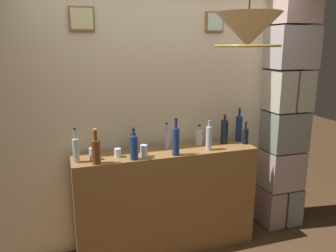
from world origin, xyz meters
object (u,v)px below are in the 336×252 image
(liquor_bottle_tequila, at_px, (199,137))
(liquor_bottle_port, at_px, (96,151))
(liquor_bottle_whiskey, at_px, (76,150))
(glass_tumbler_rocks, at_px, (144,151))
(liquor_bottle_scotch, at_px, (245,136))
(liquor_bottle_vodka, at_px, (167,139))
(liquor_bottle_mezcal, at_px, (176,141))
(liquor_bottle_amaro, at_px, (209,138))
(liquor_bottle_vermouth, at_px, (134,147))
(liquor_bottle_bourbon, at_px, (134,142))
(glass_tumbler_shot, at_px, (93,154))
(glass_tumbler_highball, at_px, (118,153))
(liquor_bottle_rum, at_px, (224,132))
(pendant_lamp, at_px, (248,31))
(liquor_bottle_sherry, at_px, (239,128))

(liquor_bottle_tequila, relative_size, liquor_bottle_port, 0.69)
(liquor_bottle_whiskey, bearing_deg, glass_tumbler_rocks, -3.71)
(liquor_bottle_port, distance_m, liquor_bottle_scotch, 1.47)
(liquor_bottle_vodka, relative_size, liquor_bottle_mezcal, 0.75)
(liquor_bottle_amaro, height_order, glass_tumbler_rocks, liquor_bottle_amaro)
(liquor_bottle_vermouth, bearing_deg, liquor_bottle_scotch, 5.89)
(liquor_bottle_bourbon, distance_m, glass_tumbler_rocks, 0.20)
(liquor_bottle_vermouth, distance_m, liquor_bottle_amaro, 0.72)
(liquor_bottle_bourbon, distance_m, liquor_bottle_port, 0.44)
(liquor_bottle_port, bearing_deg, glass_tumbler_shot, 99.72)
(glass_tumbler_highball, bearing_deg, liquor_bottle_scotch, 0.47)
(liquor_bottle_vermouth, relative_size, liquor_bottle_amaro, 0.96)
(liquor_bottle_amaro, bearing_deg, liquor_bottle_vermouth, -176.16)
(liquor_bottle_rum, bearing_deg, glass_tumbler_shot, -175.99)
(liquor_bottle_bourbon, bearing_deg, liquor_bottle_mezcal, -35.77)
(liquor_bottle_port, bearing_deg, liquor_bottle_scotch, 4.91)
(liquor_bottle_bourbon, xyz_separation_m, pendant_lamp, (0.62, -0.85, 0.96))
(liquor_bottle_mezcal, xyz_separation_m, glass_tumbler_highball, (-0.50, 0.11, -0.09))
(glass_tumbler_rocks, distance_m, glass_tumbler_highball, 0.23)
(liquor_bottle_mezcal, distance_m, liquor_bottle_port, 0.69)
(liquor_bottle_vermouth, bearing_deg, liquor_bottle_vodka, 30.77)
(liquor_bottle_amaro, relative_size, glass_tumbler_highball, 3.68)
(liquor_bottle_sherry, xyz_separation_m, liquor_bottle_bourbon, (-1.09, -0.00, -0.05))
(liquor_bottle_whiskey, distance_m, glass_tumbler_rocks, 0.57)
(liquor_bottle_vermouth, xyz_separation_m, pendant_lamp, (0.67, -0.62, 0.94))
(liquor_bottle_port, bearing_deg, glass_tumbler_highball, 30.68)
(liquor_bottle_rum, bearing_deg, liquor_bottle_bourbon, 177.21)
(liquor_bottle_rum, relative_size, glass_tumbler_highball, 3.85)
(liquor_bottle_scotch, height_order, glass_tumbler_shot, liquor_bottle_scotch)
(liquor_bottle_vodka, distance_m, liquor_bottle_bourbon, 0.32)
(liquor_bottle_port, bearing_deg, liquor_bottle_mezcal, 0.59)
(glass_tumbler_highball, distance_m, glass_tumbler_shot, 0.21)
(liquor_bottle_mezcal, xyz_separation_m, liquor_bottle_whiskey, (-0.85, 0.08, -0.02))
(liquor_bottle_amaro, height_order, liquor_bottle_port, liquor_bottle_port)
(liquor_bottle_vodka, bearing_deg, glass_tumbler_shot, -170.73)
(liquor_bottle_scotch, bearing_deg, liquor_bottle_bourbon, 173.86)
(liquor_bottle_sherry, distance_m, glass_tumbler_highball, 1.27)
(liquor_bottle_sherry, xyz_separation_m, liquor_bottle_port, (-1.46, -0.25, -0.02))
(liquor_bottle_vodka, xyz_separation_m, liquor_bottle_amaro, (0.35, -0.17, 0.03))
(liquor_bottle_amaro, height_order, glass_tumbler_highball, liquor_bottle_amaro)
(liquor_bottle_scotch, xyz_separation_m, glass_tumbler_highball, (-1.27, -0.01, -0.04))
(liquor_bottle_sherry, bearing_deg, pendant_lamp, -118.87)
(liquor_bottle_rum, bearing_deg, glass_tumbler_rocks, -170.08)
(liquor_bottle_amaro, distance_m, glass_tumbler_rocks, 0.62)
(liquor_bottle_sherry, xyz_separation_m, glass_tumbler_rocks, (-1.04, -0.20, -0.08))
(liquor_bottle_whiskey, relative_size, glass_tumbler_rocks, 2.73)
(liquor_bottle_mezcal, bearing_deg, glass_tumbler_shot, 171.82)
(liquor_bottle_tequila, distance_m, liquor_bottle_vodka, 0.34)
(liquor_bottle_vermouth, bearing_deg, liquor_bottle_mezcal, -0.05)
(liquor_bottle_vodka, height_order, pendant_lamp, pendant_lamp)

